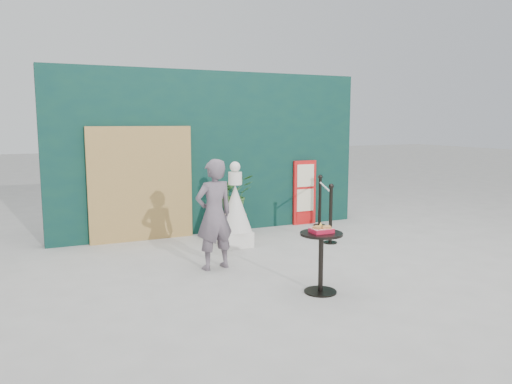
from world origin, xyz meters
name	(u,v)px	position (x,y,z in m)	size (l,w,h in m)	color
ground	(293,276)	(0.00, 0.00, 0.00)	(60.00, 60.00, 0.00)	#ADAAA5
back_wall	(212,153)	(0.00, 3.15, 1.50)	(6.00, 0.30, 3.00)	#092B2A
bamboo_fence	(141,184)	(-1.40, 2.94, 1.00)	(1.80, 0.08, 2.00)	tan
woman	(214,214)	(-0.84, 0.79, 0.78)	(0.57, 0.37, 1.57)	#675863
menu_board	(305,193)	(1.90, 2.95, 0.65)	(0.50, 0.07, 1.30)	red
statue	(235,212)	(-0.07, 1.87, 0.58)	(0.56, 0.56, 1.43)	silver
cafe_table	(321,253)	(-0.01, -0.70, 0.50)	(0.52, 0.52, 0.75)	black
food_basket	(321,230)	(-0.01, -0.70, 0.79)	(0.26, 0.19, 0.11)	red
planter	(234,200)	(0.22, 2.63, 0.66)	(0.67, 0.58, 1.13)	brown
stanchion_barrier	(325,208)	(1.79, 2.01, 0.49)	(0.84, 1.54, 1.03)	black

